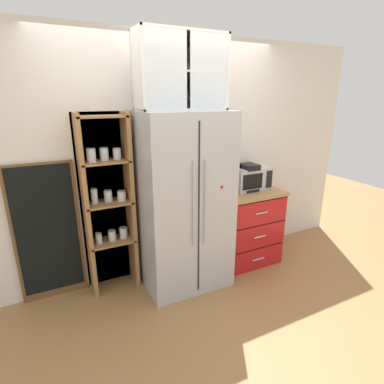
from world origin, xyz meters
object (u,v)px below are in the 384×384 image
microwave (249,178)px  coffee_maker (247,177)px  mug_cream (232,191)px  refrigerator (183,202)px  bottle_clear (246,178)px  chalkboard_menu (48,233)px

microwave → coffee_maker: size_ratio=1.42×
mug_cream → refrigerator: bearing=179.0°
microwave → coffee_maker: 0.07m
microwave → bottle_clear: (-0.05, -0.02, 0.00)m
coffee_maker → chalkboard_menu: (-2.13, 0.25, -0.36)m
microwave → mug_cream: 0.34m
microwave → coffee_maker: (-0.05, -0.04, 0.03)m
refrigerator → microwave: bearing=7.1°
coffee_maker → chalkboard_menu: chalkboard_menu is taller
refrigerator → coffee_maker: bearing=4.6°
chalkboard_menu → refrigerator: bearing=-13.9°
microwave → chalkboard_menu: (-2.18, 0.21, -0.34)m
bottle_clear → microwave: bearing=17.3°
mug_cream → bottle_clear: bottle_clear is taller
mug_cream → bottle_clear: (0.25, 0.11, 0.09)m
coffee_maker → bottle_clear: 0.04m
microwave → chalkboard_menu: 2.21m
mug_cream → chalkboard_menu: size_ratio=0.09×
refrigerator → chalkboard_menu: size_ratio=1.32×
microwave → bottle_clear: bottle_clear is taller
mug_cream → bottle_clear: bearing=22.7°
mug_cream → chalkboard_menu: 1.92m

